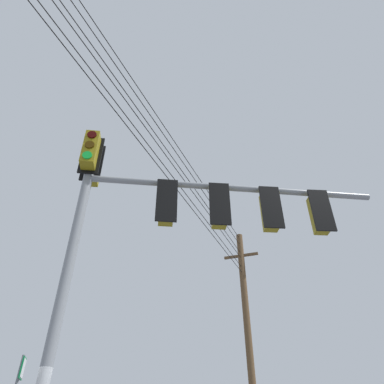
{
  "coord_description": "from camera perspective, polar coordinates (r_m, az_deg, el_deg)",
  "views": [
    {
      "loc": [
        4.74,
        2.97,
        1.54
      ],
      "look_at": [
        -1.33,
        1.57,
        6.02
      ],
      "focal_mm": 32.89,
      "sensor_mm": 36.0,
      "label": 1
    }
  ],
  "objects": [
    {
      "name": "utility_pole_wooden",
      "position": [
        17.7,
        9.11,
        -22.29
      ],
      "size": [
        0.33,
        1.8,
        10.86
      ],
      "color": "brown",
      "rests_on": "ground"
    },
    {
      "name": "signal_mast_assembly",
      "position": [
        7.26,
        -3.94,
        -3.98
      ],
      "size": [
        2.68,
        6.33,
        7.27
      ],
      "color": "gray",
      "rests_on": "ground"
    },
    {
      "name": "overhead_wire_span",
      "position": [
        9.98,
        -17.28,
        22.86
      ],
      "size": [
        26.14,
        4.93,
        2.37
      ],
      "color": "black"
    }
  ]
}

